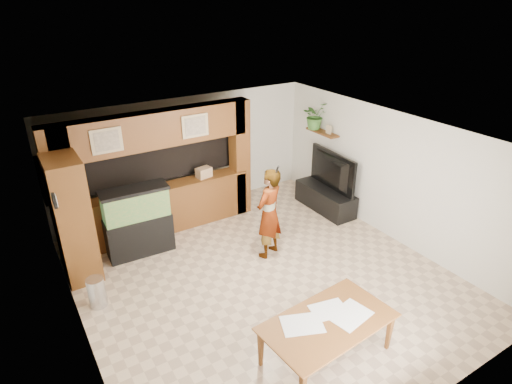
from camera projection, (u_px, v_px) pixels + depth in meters
floor at (263, 277)px, 7.64m from camera, size 6.50×6.50×0.00m
ceiling at (265, 139)px, 6.52m from camera, size 6.50×6.50×0.00m
wall_back at (185, 155)px, 9.57m from camera, size 6.00×0.00×6.00m
wall_left at (74, 271)px, 5.65m from camera, size 0.00×6.50×6.50m
wall_right at (390, 176)px, 8.52m from camera, size 0.00×6.50×6.50m
partition at (154, 172)px, 8.64m from camera, size 4.20×0.99×2.60m
wall_clock at (55, 201)px, 6.18m from camera, size 0.05×0.25×0.25m
wall_shelf at (322, 132)px, 9.77m from camera, size 0.25×0.90×0.04m
pantry_cabinet at (72, 219)px, 7.29m from camera, size 0.56×0.91×2.23m
trash_can at (97, 292)px, 6.87m from camera, size 0.28×0.28×0.52m
aquarium at (138, 222)px, 8.10m from camera, size 1.24×0.46×1.37m
tv_stand at (325, 199)px, 9.92m from camera, size 0.57×1.56×0.52m
television at (327, 171)px, 9.62m from camera, size 0.27×1.49×0.86m
photo_frame at (329, 130)px, 9.55m from camera, size 0.04×0.15×0.20m
potted_plant at (315, 115)px, 9.81m from camera, size 0.64×0.58×0.63m
person at (269, 213)px, 7.94m from camera, size 0.76×0.65×1.78m
microphone at (277, 169)px, 7.44m from camera, size 0.04×0.10×0.16m
dining_table at (328, 341)px, 5.84m from camera, size 1.89×1.15×0.64m
newspaper_a at (302, 324)px, 5.67m from camera, size 0.66×0.58×0.01m
newspaper_b at (350, 315)px, 5.83m from camera, size 0.64×0.52×0.01m
newspaper_c at (329, 310)px, 5.93m from camera, size 0.56×0.46×0.01m
counter_box at (204, 172)px, 9.06m from camera, size 0.35×0.27×0.21m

